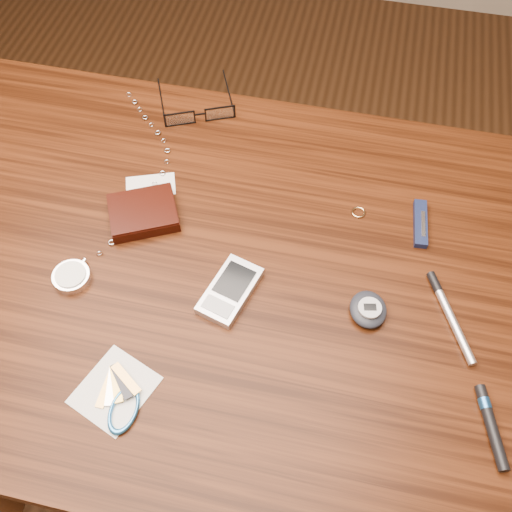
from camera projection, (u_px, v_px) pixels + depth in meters
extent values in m
plane|color=#472814|center=(232.00, 423.00, 1.44)|extent=(3.80, 3.80, 0.00)
cube|color=#321508|center=(213.00, 269.00, 0.82)|extent=(1.00, 0.70, 0.03)
cylinder|color=#4C2814|center=(72.00, 214.00, 1.35)|extent=(0.05, 0.05, 0.71)
cylinder|color=#4C2814|center=(458.00, 284.00, 1.24)|extent=(0.05, 0.05, 0.71)
cube|color=black|center=(143.00, 213.00, 0.85)|extent=(0.12, 0.12, 0.02)
cube|color=black|center=(142.00, 209.00, 0.84)|extent=(0.12, 0.11, 0.00)
cube|color=silver|center=(151.00, 186.00, 0.89)|extent=(0.09, 0.07, 0.00)
cube|color=black|center=(180.00, 119.00, 0.95)|extent=(0.05, 0.02, 0.03)
cube|color=silver|center=(180.00, 119.00, 0.95)|extent=(0.04, 0.02, 0.02)
cylinder|color=black|center=(162.00, 102.00, 0.99)|extent=(0.05, 0.11, 0.00)
cube|color=black|center=(220.00, 113.00, 0.96)|extent=(0.05, 0.02, 0.03)
cube|color=silver|center=(220.00, 113.00, 0.96)|extent=(0.04, 0.02, 0.02)
cylinder|color=black|center=(229.00, 93.00, 1.00)|extent=(0.05, 0.11, 0.00)
cube|color=black|center=(200.00, 114.00, 0.95)|extent=(0.02, 0.01, 0.00)
torus|color=#DFAE6F|center=(358.00, 212.00, 0.86)|extent=(0.02, 0.02, 0.00)
cylinder|color=white|center=(72.00, 277.00, 0.79)|extent=(0.05, 0.05, 0.01)
cylinder|color=silver|center=(70.00, 274.00, 0.78)|extent=(0.04, 0.04, 0.00)
cylinder|color=white|center=(84.00, 261.00, 0.80)|extent=(0.01, 0.01, 0.01)
torus|color=white|center=(100.00, 253.00, 0.81)|extent=(0.01, 0.01, 0.01)
torus|color=white|center=(112.00, 242.00, 0.82)|extent=(0.01, 0.01, 0.00)
torus|color=white|center=(121.00, 230.00, 0.84)|extent=(0.01, 0.01, 0.01)
torus|color=white|center=(129.00, 218.00, 0.85)|extent=(0.01, 0.01, 0.00)
torus|color=white|center=(137.00, 206.00, 0.86)|extent=(0.01, 0.01, 0.01)
torus|color=white|center=(146.00, 195.00, 0.87)|extent=(0.01, 0.01, 0.00)
torus|color=white|center=(155.00, 184.00, 0.88)|extent=(0.01, 0.00, 0.01)
torus|color=white|center=(162.00, 173.00, 0.90)|extent=(0.01, 0.01, 0.00)
torus|color=white|center=(167.00, 162.00, 0.91)|extent=(0.01, 0.01, 0.01)
torus|color=white|center=(167.00, 151.00, 0.92)|extent=(0.01, 0.01, 0.00)
torus|color=white|center=(164.00, 141.00, 0.94)|extent=(0.01, 0.01, 0.01)
torus|color=white|center=(158.00, 133.00, 0.95)|extent=(0.01, 0.01, 0.00)
torus|color=white|center=(151.00, 125.00, 0.96)|extent=(0.01, 0.01, 0.01)
torus|color=white|center=(145.00, 117.00, 0.97)|extent=(0.01, 0.01, 0.00)
torus|color=white|center=(140.00, 110.00, 0.98)|extent=(0.01, 0.01, 0.01)
torus|color=white|center=(135.00, 102.00, 0.99)|extent=(0.01, 0.01, 0.00)
torus|color=white|center=(129.00, 95.00, 1.00)|extent=(0.01, 0.00, 0.01)
cube|color=#BBBCC0|center=(230.00, 291.00, 0.78)|extent=(0.08, 0.11, 0.01)
cube|color=black|center=(234.00, 281.00, 0.78)|extent=(0.05, 0.06, 0.00)
cube|color=#96989D|center=(218.00, 306.00, 0.75)|extent=(0.05, 0.03, 0.00)
ellipsoid|color=black|center=(368.00, 309.00, 0.76)|extent=(0.06, 0.07, 0.02)
cylinder|color=#A2A3A9|center=(370.00, 308.00, 0.75)|extent=(0.03, 0.03, 0.00)
cube|color=black|center=(370.00, 307.00, 0.74)|extent=(0.02, 0.01, 0.00)
cube|color=silver|center=(115.00, 390.00, 0.71)|extent=(0.11, 0.11, 0.00)
torus|color=#2A70B3|center=(124.00, 410.00, 0.69)|extent=(0.05, 0.05, 0.01)
cube|color=olive|center=(106.00, 388.00, 0.70)|extent=(0.01, 0.05, 0.00)
cube|color=silver|center=(111.00, 386.00, 0.70)|extent=(0.02, 0.05, 0.00)
cube|color=olive|center=(116.00, 384.00, 0.70)|extent=(0.03, 0.05, 0.00)
cube|color=black|center=(121.00, 381.00, 0.70)|extent=(0.04, 0.04, 0.00)
cube|color=olive|center=(126.00, 379.00, 0.70)|extent=(0.05, 0.04, 0.00)
cube|color=#121637|center=(420.00, 223.00, 0.84)|extent=(0.02, 0.08, 0.01)
cube|color=silver|center=(423.00, 224.00, 0.83)|extent=(0.01, 0.05, 0.00)
cylinder|color=silver|center=(451.00, 317.00, 0.76)|extent=(0.07, 0.13, 0.01)
cylinder|color=black|center=(435.00, 282.00, 0.78)|extent=(0.02, 0.03, 0.01)
cylinder|color=black|center=(492.00, 427.00, 0.67)|extent=(0.04, 0.10, 0.01)
cylinder|color=#215697|center=(485.00, 404.00, 0.69)|extent=(0.02, 0.02, 0.01)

